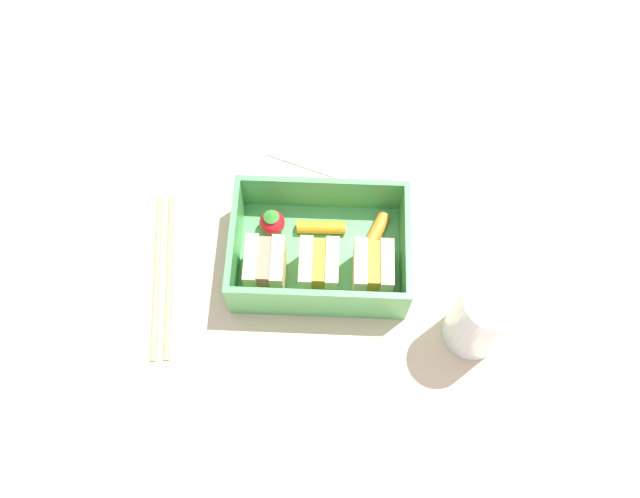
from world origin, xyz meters
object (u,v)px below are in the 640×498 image
(sandwich_center_left, at_px, (319,268))
(strawberry_far_left, at_px, (272,222))
(folded_napkin, at_px, (333,137))
(chopstick_pair, at_px, (162,274))
(carrot_stick_left, at_px, (322,227))
(sandwich_left, at_px, (373,270))
(sandwich_center, at_px, (266,266))
(drinking_glass, at_px, (482,318))
(carrot_stick_far_left, at_px, (375,235))

(sandwich_center_left, xyz_separation_m, strawberry_far_left, (0.05, -0.05, -0.01))
(sandwich_center_left, xyz_separation_m, folded_napkin, (-0.01, -0.18, -0.03))
(strawberry_far_left, distance_m, chopstick_pair, 0.12)
(sandwich_center_left, xyz_separation_m, carrot_stick_left, (-0.00, -0.05, -0.02))
(sandwich_center_left, bearing_deg, sandwich_left, 180.00)
(sandwich_center_left, height_order, strawberry_far_left, sandwich_center_left)
(strawberry_far_left, height_order, folded_napkin, strawberry_far_left)
(sandwich_center, xyz_separation_m, drinking_glass, (-0.20, 0.05, 0.01))
(folded_napkin, bearing_deg, drinking_glass, 122.64)
(strawberry_far_left, distance_m, folded_napkin, 0.14)
(sandwich_center, bearing_deg, sandwich_left, 180.00)
(sandwich_center_left, relative_size, carrot_stick_left, 0.96)
(strawberry_far_left, bearing_deg, sandwich_left, 152.97)
(sandwich_left, distance_m, chopstick_pair, 0.22)
(sandwich_left, xyz_separation_m, carrot_stick_left, (0.05, -0.05, -0.02))
(chopstick_pair, distance_m, folded_napkin, 0.24)
(sandwich_center_left, distance_m, sandwich_center, 0.05)
(carrot_stick_far_left, bearing_deg, sandwich_center_left, 39.13)
(sandwich_center, bearing_deg, carrot_stick_left, -135.39)
(sandwich_center, bearing_deg, drinking_glass, 166.45)
(carrot_stick_left, distance_m, chopstick_pair, 0.17)
(sandwich_left, distance_m, strawberry_far_left, 0.12)
(sandwich_center_left, relative_size, strawberry_far_left, 1.47)
(drinking_glass, bearing_deg, sandwich_center, -13.55)
(sandwich_center, bearing_deg, chopstick_pair, -0.15)
(folded_napkin, bearing_deg, carrot_stick_left, 86.40)
(chopstick_pair, bearing_deg, strawberry_far_left, -154.89)
(carrot_stick_far_left, height_order, folded_napkin, carrot_stick_far_left)
(strawberry_far_left, bearing_deg, sandwich_center_left, 133.86)
(drinking_glass, bearing_deg, sandwich_center_left, -17.95)
(carrot_stick_far_left, height_order, drinking_glass, drinking_glass)
(folded_napkin, bearing_deg, strawberry_far_left, 64.43)
(sandwich_center_left, xyz_separation_m, sandwich_center, (0.05, 0.00, 0.00))
(strawberry_far_left, xyz_separation_m, drinking_glass, (-0.20, 0.10, 0.02))
(chopstick_pair, relative_size, drinking_glass, 1.84)
(sandwich_left, bearing_deg, strawberry_far_left, -27.03)
(sandwich_center, height_order, strawberry_far_left, sandwich_center)
(sandwich_center, height_order, drinking_glass, drinking_glass)
(drinking_glass, relative_size, folded_napkin, 0.82)
(drinking_glass, distance_m, folded_napkin, 0.27)
(carrot_stick_far_left, bearing_deg, sandwich_center, 22.73)
(sandwich_center_left, relative_size, sandwich_center, 1.00)
(carrot_stick_far_left, relative_size, strawberry_far_left, 1.56)
(chopstick_pair, xyz_separation_m, folded_napkin, (-0.17, -0.17, -0.00))
(carrot_stick_far_left, xyz_separation_m, carrot_stick_left, (0.05, -0.01, -0.00))
(sandwich_center, bearing_deg, carrot_stick_far_left, -157.27)
(sandwich_center_left, height_order, sandwich_center, same)
(sandwich_left, distance_m, sandwich_center_left, 0.05)
(carrot_stick_left, distance_m, drinking_glass, 0.18)
(sandwich_center_left, bearing_deg, folded_napkin, -92.74)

